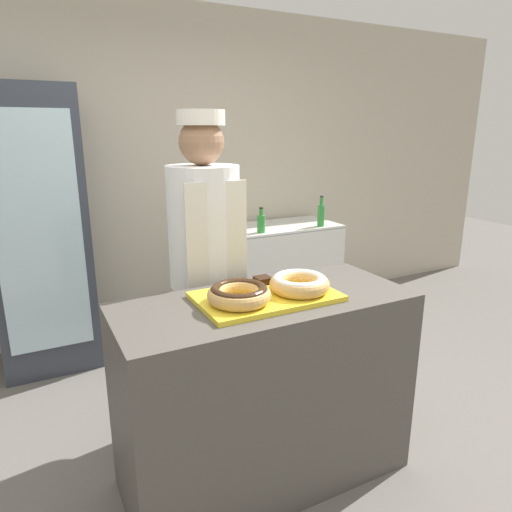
# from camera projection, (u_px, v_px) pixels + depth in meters

# --- Properties ---
(ground_plane) EXTENTS (14.00, 14.00, 0.00)m
(ground_plane) POSITION_uv_depth(u_px,v_px,m) (265.00, 473.00, 2.34)
(ground_plane) COLOR #66605B
(wall_back) EXTENTS (8.00, 0.06, 2.70)m
(wall_back) POSITION_uv_depth(u_px,v_px,m) (145.00, 173.00, 3.81)
(wall_back) COLOR #BCB29E
(wall_back) RESTS_ON ground_plane
(display_counter) EXTENTS (1.39, 0.59, 0.95)m
(display_counter) POSITION_uv_depth(u_px,v_px,m) (265.00, 391.00, 2.22)
(display_counter) COLOR #4C4742
(display_counter) RESTS_ON ground_plane
(serving_tray) EXTENTS (0.64, 0.39, 0.02)m
(serving_tray) POSITION_uv_depth(u_px,v_px,m) (266.00, 296.00, 2.09)
(serving_tray) COLOR yellow
(serving_tray) RESTS_ON display_counter
(donut_chocolate_glaze) EXTENTS (0.28, 0.28, 0.08)m
(donut_chocolate_glaze) POSITION_uv_depth(u_px,v_px,m) (239.00, 293.00, 1.97)
(donut_chocolate_glaze) COLOR tan
(donut_chocolate_glaze) RESTS_ON serving_tray
(donut_light_glaze) EXTENTS (0.28, 0.28, 0.08)m
(donut_light_glaze) POSITION_uv_depth(u_px,v_px,m) (300.00, 283.00, 2.11)
(donut_light_glaze) COLOR tan
(donut_light_glaze) RESTS_ON serving_tray
(brownie_back_left) EXTENTS (0.07, 0.07, 0.03)m
(brownie_back_left) POSITION_uv_depth(u_px,v_px,m) (241.00, 284.00, 2.17)
(brownie_back_left) COLOR black
(brownie_back_left) RESTS_ON serving_tray
(brownie_back_right) EXTENTS (0.07, 0.07, 0.03)m
(brownie_back_right) POSITION_uv_depth(u_px,v_px,m) (263.00, 280.00, 2.23)
(brownie_back_right) COLOR black
(brownie_back_right) RESTS_ON serving_tray
(baker_person) EXTENTS (0.39, 0.39, 1.80)m
(baker_person) POSITION_uv_depth(u_px,v_px,m) (206.00, 270.00, 2.52)
(baker_person) COLOR #4C4C51
(baker_person) RESTS_ON ground_plane
(beverage_fridge) EXTENTS (0.64, 0.59, 1.99)m
(beverage_fridge) POSITION_uv_depth(u_px,v_px,m) (38.00, 233.00, 3.22)
(beverage_fridge) COLOR #333842
(beverage_fridge) RESTS_ON ground_plane
(chest_freezer) EXTENTS (1.10, 0.57, 0.87)m
(chest_freezer) POSITION_uv_depth(u_px,v_px,m) (277.00, 271.00, 4.24)
(chest_freezer) COLOR silver
(chest_freezer) RESTS_ON ground_plane
(bottle_orange) EXTENTS (0.07, 0.07, 0.21)m
(bottle_orange) POSITION_uv_depth(u_px,v_px,m) (233.00, 223.00, 3.82)
(bottle_orange) COLOR orange
(bottle_orange) RESTS_ON chest_freezer
(bottle_green) EXTENTS (0.07, 0.07, 0.21)m
(bottle_green) POSITION_uv_depth(u_px,v_px,m) (261.00, 223.00, 3.82)
(bottle_green) COLOR #2D8C38
(bottle_green) RESTS_ON chest_freezer
(bottle_green_b) EXTENTS (0.06, 0.06, 0.27)m
(bottle_green_b) POSITION_uv_depth(u_px,v_px,m) (321.00, 215.00, 4.06)
(bottle_green_b) COLOR #2D8C38
(bottle_green_b) RESTS_ON chest_freezer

